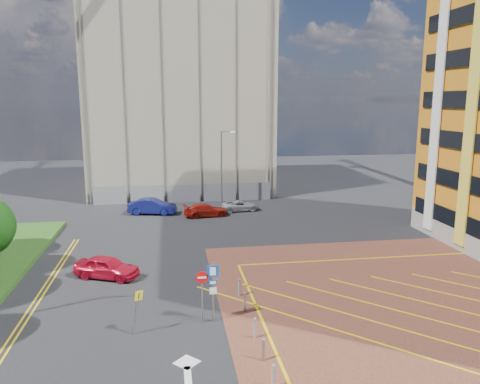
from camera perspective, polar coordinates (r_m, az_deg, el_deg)
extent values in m
plane|color=black|center=(24.00, -4.27, -16.63)|extent=(140.00, 140.00, 0.00)
cube|color=brown|center=(28.53, 25.88, -13.07)|extent=(26.00, 26.00, 0.02)
cylinder|color=#9EA0A8|center=(50.01, -2.27, 2.91)|extent=(0.16, 0.16, 8.00)
cylinder|color=#9EA0A8|center=(49.67, -1.61, 7.35)|extent=(1.20, 0.10, 0.10)
cube|color=silver|center=(49.75, -0.92, 7.33)|extent=(0.50, 0.15, 0.12)
cylinder|color=#9EA0A8|center=(24.25, -3.31, -12.13)|extent=(0.10, 0.10, 3.20)
cube|color=#0A44AF|center=(23.79, -3.33, -9.61)|extent=(0.60, 0.04, 0.60)
cube|color=white|center=(23.77, -3.33, -9.63)|extent=(0.30, 0.02, 0.42)
cube|color=#0A44AF|center=(24.01, -3.32, -10.95)|extent=(0.40, 0.04, 0.25)
cube|color=white|center=(23.99, -3.31, -10.97)|extent=(0.28, 0.02, 0.14)
cube|color=white|center=(24.18, -3.31, -11.94)|extent=(0.35, 0.04, 0.35)
cylinder|color=#9EA0A8|center=(24.31, -4.63, -12.73)|extent=(0.08, 0.08, 2.70)
cylinder|color=red|center=(23.86, -4.66, -10.34)|extent=(0.64, 0.04, 0.64)
cube|color=white|center=(23.84, -4.66, -10.36)|extent=(0.44, 0.02, 0.10)
cylinder|color=#9EA0A8|center=(23.76, -12.68, -14.23)|extent=(0.45, 0.08, 2.18)
cube|color=yellow|center=(23.35, -12.23, -12.26)|extent=(0.40, 0.40, 0.52)
cylinder|color=black|center=(19.78, 4.10, -21.66)|extent=(0.14, 0.14, 0.90)
cylinder|color=#9EA0A8|center=(21.45, 2.86, -18.82)|extent=(0.14, 0.14, 0.90)
cylinder|color=black|center=(23.17, 1.84, -16.38)|extent=(0.14, 0.14, 0.90)
cylinder|color=#9EA0A8|center=(25.82, 0.59, -13.34)|extent=(0.14, 0.14, 0.90)
cylinder|color=black|center=(27.63, -0.09, -11.64)|extent=(0.14, 0.14, 0.90)
cube|color=#B4A993|center=(61.20, -7.40, 10.91)|extent=(21.20, 19.20, 22.00)
cube|color=yellow|center=(63.55, -5.71, 16.37)|extent=(0.90, 0.90, 34.00)
cube|color=gray|center=(52.25, -5.76, -0.12)|extent=(21.60, 0.06, 2.00)
imported|color=red|center=(31.36, -15.93, -8.80)|extent=(4.47, 3.16, 1.41)
imported|color=navy|center=(47.29, -10.64, -1.74)|extent=(4.93, 2.53, 1.55)
imported|color=#A4190E|center=(45.71, -4.19, -2.22)|extent=(4.48, 2.33, 1.24)
imported|color=silver|center=(47.92, 0.02, -1.67)|extent=(4.04, 2.29, 1.07)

